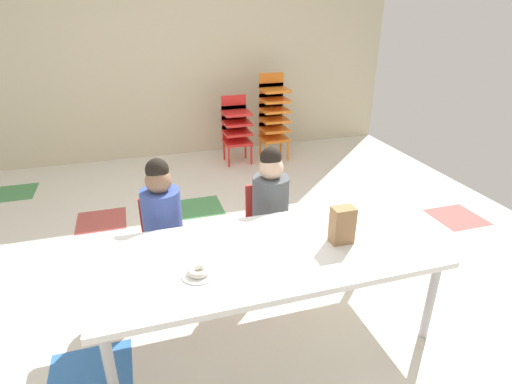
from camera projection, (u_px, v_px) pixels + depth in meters
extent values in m
cube|color=silver|center=(219.00, 258.00, 3.22)|extent=(5.69, 5.17, 0.02)
cube|color=#478C51|center=(13.00, 193.00, 4.29)|extent=(0.43, 0.43, 0.00)
cube|color=#336BB2|center=(90.00, 376.00, 2.19)|extent=(0.43, 0.43, 0.00)
cube|color=#B24C47|center=(457.00, 217.00, 3.81)|extent=(0.43, 0.43, 0.00)
cube|color=#B24C47|center=(101.00, 220.00, 3.75)|extent=(0.43, 0.43, 0.00)
cube|color=#478C51|center=(199.00, 207.00, 3.99)|extent=(0.43, 0.43, 0.00)
cube|color=beige|center=(168.00, 46.00, 4.89)|extent=(5.69, 0.10, 2.68)
cube|color=white|center=(267.00, 253.00, 2.31)|extent=(1.90, 0.82, 0.04)
cylinder|color=#B2B2B7|center=(111.00, 375.00, 1.89)|extent=(0.05, 0.05, 0.51)
cylinder|color=#B2B2B7|center=(430.00, 301.00, 2.35)|extent=(0.05, 0.05, 0.51)
cylinder|color=#B2B2B7|center=(113.00, 284.00, 2.50)|extent=(0.05, 0.05, 0.51)
cylinder|color=#B2B2B7|center=(366.00, 240.00, 2.96)|extent=(0.05, 0.05, 0.51)
cube|color=red|center=(165.00, 245.00, 2.82)|extent=(0.32, 0.30, 0.03)
cube|color=red|center=(161.00, 216.00, 2.88)|extent=(0.29, 0.02, 0.30)
cylinder|color=#384C99|center=(162.00, 217.00, 2.73)|extent=(0.33, 0.33, 0.38)
sphere|color=#8C664C|center=(158.00, 181.00, 2.62)|extent=(0.17, 0.17, 0.17)
sphere|color=black|center=(157.00, 170.00, 2.60)|extent=(0.15, 0.15, 0.15)
cylinder|color=red|center=(148.00, 278.00, 2.73)|extent=(0.02, 0.02, 0.28)
cylinder|color=red|center=(190.00, 270.00, 2.81)|extent=(0.02, 0.02, 0.28)
cylinder|color=red|center=(146.00, 257.00, 2.96)|extent=(0.02, 0.02, 0.28)
cylinder|color=red|center=(185.00, 250.00, 3.03)|extent=(0.02, 0.02, 0.28)
cube|color=red|center=(270.00, 229.00, 3.02)|extent=(0.32, 0.30, 0.03)
cube|color=red|center=(264.00, 202.00, 3.09)|extent=(0.29, 0.02, 0.30)
cylinder|color=#4C5156|center=(271.00, 202.00, 2.93)|extent=(0.28, 0.28, 0.38)
sphere|color=beige|center=(271.00, 168.00, 2.82)|extent=(0.17, 0.17, 0.17)
sphere|color=black|center=(271.00, 158.00, 2.80)|extent=(0.15, 0.15, 0.15)
cylinder|color=red|center=(257.00, 259.00, 2.93)|extent=(0.02, 0.02, 0.28)
cylinder|color=red|center=(294.00, 252.00, 3.01)|extent=(0.02, 0.02, 0.28)
cylinder|color=red|center=(247.00, 240.00, 3.16)|extent=(0.02, 0.02, 0.28)
cylinder|color=red|center=(281.00, 235.00, 3.23)|extent=(0.02, 0.02, 0.28)
cube|color=red|center=(237.00, 142.00, 5.01)|extent=(0.32, 0.30, 0.03)
cube|color=red|center=(234.00, 132.00, 5.09)|extent=(0.30, 0.02, 0.18)
cube|color=red|center=(237.00, 133.00, 4.96)|extent=(0.32, 0.30, 0.03)
cube|color=red|center=(234.00, 122.00, 5.04)|extent=(0.30, 0.02, 0.18)
cube|color=red|center=(237.00, 123.00, 4.91)|extent=(0.32, 0.30, 0.03)
cube|color=red|center=(234.00, 113.00, 4.99)|extent=(0.30, 0.02, 0.18)
cube|color=red|center=(237.00, 113.00, 4.86)|extent=(0.32, 0.30, 0.03)
cube|color=red|center=(234.00, 103.00, 4.94)|extent=(0.30, 0.02, 0.18)
cylinder|color=red|center=(229.00, 157.00, 4.92)|extent=(0.02, 0.02, 0.26)
cylinder|color=red|center=(251.00, 154.00, 4.99)|extent=(0.02, 0.02, 0.26)
cylinder|color=red|center=(224.00, 150.00, 5.14)|extent=(0.02, 0.02, 0.26)
cylinder|color=red|center=(246.00, 148.00, 5.22)|extent=(0.02, 0.02, 0.26)
cube|color=orange|center=(274.00, 139.00, 5.14)|extent=(0.32, 0.30, 0.03)
cube|color=orange|center=(271.00, 129.00, 5.22)|extent=(0.30, 0.02, 0.18)
cube|color=orange|center=(274.00, 129.00, 5.09)|extent=(0.32, 0.30, 0.03)
cube|color=orange|center=(271.00, 119.00, 5.17)|extent=(0.30, 0.02, 0.18)
cube|color=orange|center=(274.00, 120.00, 5.04)|extent=(0.32, 0.30, 0.03)
cube|color=orange|center=(271.00, 110.00, 5.12)|extent=(0.30, 0.02, 0.18)
cube|color=orange|center=(275.00, 110.00, 4.99)|extent=(0.32, 0.30, 0.03)
cube|color=orange|center=(271.00, 100.00, 5.07)|extent=(0.30, 0.02, 0.18)
cube|color=orange|center=(275.00, 100.00, 4.94)|extent=(0.32, 0.30, 0.03)
cube|color=orange|center=(271.00, 90.00, 5.02)|extent=(0.30, 0.02, 0.18)
cube|color=orange|center=(275.00, 90.00, 4.89)|extent=(0.32, 0.30, 0.03)
cube|color=orange|center=(271.00, 80.00, 4.97)|extent=(0.30, 0.02, 0.18)
cylinder|color=orange|center=(267.00, 153.00, 5.04)|extent=(0.02, 0.02, 0.26)
cylinder|color=orange|center=(288.00, 151.00, 5.12)|extent=(0.02, 0.02, 0.26)
cylinder|color=orange|center=(260.00, 146.00, 5.27)|extent=(0.02, 0.02, 0.26)
cylinder|color=orange|center=(281.00, 144.00, 5.34)|extent=(0.02, 0.02, 0.26)
cube|color=#9E754C|center=(342.00, 225.00, 2.35)|extent=(0.13, 0.09, 0.22)
cylinder|color=white|center=(199.00, 274.00, 2.10)|extent=(0.18, 0.18, 0.01)
torus|color=white|center=(199.00, 271.00, 2.09)|extent=(0.11, 0.11, 0.03)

